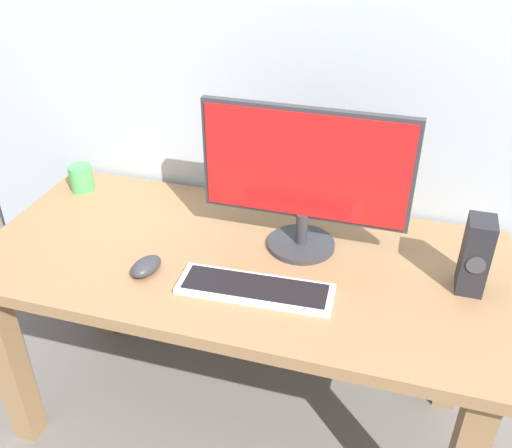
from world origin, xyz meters
The scene contains 7 objects.
ground_plane centered at (0.00, 0.00, 0.00)m, with size 6.00×6.00×0.00m, color slate.
desk centered at (0.00, 0.00, 0.59)m, with size 1.57×0.73×0.71m.
monitor centered at (0.16, 0.11, 0.95)m, with size 0.61×0.20×0.44m.
keyboard_primary centered at (0.09, -0.15, 0.72)m, with size 0.43×0.15×0.02m.
mouse centered at (-0.23, -0.16, 0.73)m, with size 0.07×0.11×0.04m, color #333338.
speaker_right centered at (0.65, 0.03, 0.82)m, with size 0.07×0.10×0.22m.
coffee_mug centered at (-0.67, 0.23, 0.76)m, with size 0.08×0.08×0.09m, color #4CB259.
Camera 1 is at (0.44, -1.32, 1.70)m, focal length 40.02 mm.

